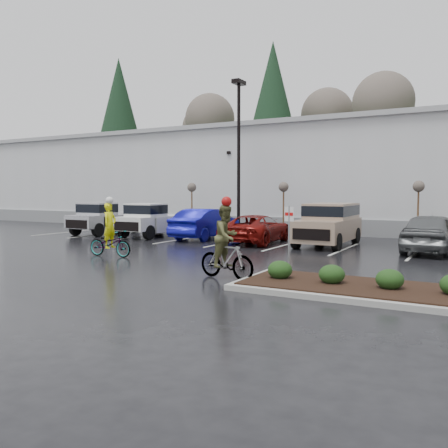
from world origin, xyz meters
The scene contains 21 objects.
ground centered at (0.00, 0.00, 0.00)m, with size 120.00×120.00×0.00m, color black.
warehouse centered at (0.00, 21.99, 3.65)m, with size 60.50×15.50×7.20m.
wooded_ridge centered at (0.00, 45.00, 3.00)m, with size 80.00×25.00×6.00m, color #283D19.
lamppost centered at (-4.00, 12.00, 5.69)m, with size 0.50×1.00×9.22m.
sapling_west centered at (-8.00, 13.00, 2.73)m, with size 0.60×0.60×3.20m.
sapling_mid centered at (-1.50, 13.00, 2.73)m, with size 0.60×0.60×3.20m.
sapling_east centered at (6.00, 13.00, 2.73)m, with size 0.60×0.60×3.20m.
curb_island centered at (7.00, -1.00, 0.07)m, with size 8.00×3.00×0.15m, color gray.
mulch_bed centered at (7.00, -1.00, 0.17)m, with size 7.60×2.60×0.04m, color black.
shrub_a centered at (4.00, -1.00, 0.41)m, with size 0.70×0.70×0.52m, color black.
shrub_b centered at (5.50, -1.00, 0.41)m, with size 0.70×0.70×0.52m, color black.
shrub_c centered at (7.00, -1.00, 0.41)m, with size 0.70×0.70×0.52m, color black.
fire_lane_sign centered at (3.80, 0.20, 1.41)m, with size 0.30×0.05×2.20m.
pickup_silver centered at (-11.49, 8.76, 0.98)m, with size 2.10×5.20×1.96m, color #B3B4BB, non-canonical shape.
pickup_white centered at (-7.86, 8.85, 0.98)m, with size 2.10×5.20×1.96m, color silver, non-canonical shape.
car_blue centered at (-4.54, 9.06, 0.84)m, with size 1.77×5.09×1.68m, color #0C0D86.
car_red centered at (-1.19, 8.54, 0.72)m, with size 2.39×5.18×1.44m, color maroon.
suv_tan centered at (2.40, 9.02, 1.03)m, with size 2.20×5.10×2.06m, color gray, non-canonical shape.
car_grey centered at (7.05, 8.73, 0.86)m, with size 2.03×5.05×1.72m, color #5C5F61.
cyclist_hivis centered at (-4.21, 1.00, 0.75)m, with size 2.04×0.83×2.43m.
cyclist_olive centered at (2.27, -1.01, 0.90)m, with size 1.99×0.99×2.50m.
Camera 1 is at (9.07, -13.48, 2.66)m, focal length 38.00 mm.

